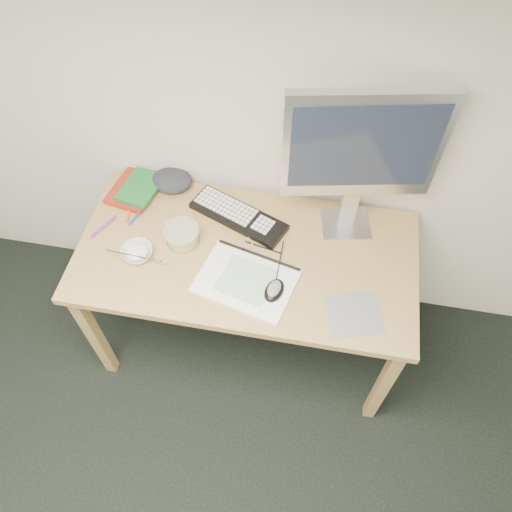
{
  "coord_description": "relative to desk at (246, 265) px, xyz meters",
  "views": [
    {
      "loc": [
        0.15,
        0.27,
        2.42
      ],
      "look_at": [
        -0.05,
        1.37,
        0.83
      ],
      "focal_mm": 35.0,
      "sensor_mm": 36.0,
      "label": 1
    }
  ],
  "objects": [
    {
      "name": "desk",
      "position": [
        0.0,
        0.0,
        0.0
      ],
      "size": [
        1.4,
        0.7,
        0.75
      ],
      "color": "tan",
      "rests_on": "ground"
    },
    {
      "name": "fruit_tub",
      "position": [
        -0.27,
        0.02,
        0.12
      ],
      "size": [
        0.17,
        0.17,
        0.07
      ],
      "primitive_type": "cylinder",
      "rotation": [
        0.0,
        0.0,
        -0.18
      ],
      "color": "gold",
      "rests_on": "desk"
    },
    {
      "name": "pencil_pink",
      "position": [
        -0.02,
        0.03,
        0.09
      ],
      "size": [
        0.18,
        0.01,
        0.01
      ],
      "primitive_type": "cylinder",
      "rotation": [
        0.0,
        1.57,
        0.02
      ],
      "color": "#D26984",
      "rests_on": "desk"
    },
    {
      "name": "book_red",
      "position": [
        -0.56,
        0.26,
        0.09
      ],
      "size": [
        0.23,
        0.28,
        0.02
      ],
      "primitive_type": "cube",
      "rotation": [
        0.0,
        0.0,
        -0.19
      ],
      "color": "maroon",
      "rests_on": "desk"
    },
    {
      "name": "chopsticks",
      "position": [
        -0.43,
        -0.12,
        0.13
      ],
      "size": [
        0.25,
        0.03,
        0.02
      ],
      "primitive_type": "cylinder",
      "rotation": [
        0.0,
        1.57,
        -0.05
      ],
      "color": "#BBBBBE",
      "rests_on": "rice_bowl"
    },
    {
      "name": "pencil_tan",
      "position": [
        0.02,
        0.05,
        0.09
      ],
      "size": [
        0.11,
        0.14,
        0.01
      ],
      "primitive_type": "cylinder",
      "rotation": [
        0.0,
        1.57,
        -0.94
      ],
      "color": "tan",
      "rests_on": "desk"
    },
    {
      "name": "cloth_lump",
      "position": [
        -0.4,
        0.31,
        0.11
      ],
      "size": [
        0.17,
        0.15,
        0.06
      ],
      "primitive_type": "ellipsoid",
      "rotation": [
        0.0,
        0.0,
        0.18
      ],
      "color": "#292D31",
      "rests_on": "desk"
    },
    {
      "name": "marker_purple",
      "position": [
        -0.62,
        0.03,
        0.09
      ],
      "size": [
        0.08,
        0.13,
        0.01
      ],
      "primitive_type": "cylinder",
      "rotation": [
        0.0,
        1.57,
        1.09
      ],
      "color": "purple",
      "rests_on": "desk"
    },
    {
      "name": "monitor",
      "position": [
        0.39,
        0.23,
        0.51
      ],
      "size": [
        0.58,
        0.22,
        0.68
      ],
      "rotation": [
        0.0,
        0.0,
        0.2
      ],
      "color": "silver",
      "rests_on": "desk"
    },
    {
      "name": "keyboard",
      "position": [
        -0.07,
        0.18,
        0.09
      ],
      "size": [
        0.45,
        0.29,
        0.03
      ],
      "primitive_type": "cube",
      "rotation": [
        0.0,
        0.0,
        -0.39
      ],
      "color": "black",
      "rests_on": "desk"
    },
    {
      "name": "marker_orange",
      "position": [
        -0.55,
        0.14,
        0.09
      ],
      "size": [
        0.03,
        0.15,
        0.01
      ],
      "primitive_type": "cylinder",
      "rotation": [
        0.0,
        1.57,
        1.7
      ],
      "color": "orange",
      "rests_on": "desk"
    },
    {
      "name": "mouse",
      "position": [
        0.14,
        -0.16,
        0.11
      ],
      "size": [
        0.1,
        0.13,
        0.04
      ],
      "primitive_type": "ellipsoid",
      "rotation": [
        0.0,
        0.0,
        -0.25
      ],
      "color": "black",
      "rests_on": "sketchpad"
    },
    {
      "name": "book_green",
      "position": [
        -0.53,
        0.25,
        0.12
      ],
      "size": [
        0.19,
        0.23,
        0.02
      ],
      "primitive_type": "cube",
      "rotation": [
        0.0,
        0.0,
        -0.21
      ],
      "color": "#1A6B2B",
      "rests_on": "book_red"
    },
    {
      "name": "rice_bowl",
      "position": [
        -0.43,
        -0.09,
        0.1
      ],
      "size": [
        0.13,
        0.13,
        0.04
      ],
      "primitive_type": "imported",
      "rotation": [
        0.0,
        0.0,
        0.02
      ],
      "color": "white",
      "rests_on": "desk"
    },
    {
      "name": "marker_blue",
      "position": [
        -0.5,
        0.12,
        0.09
      ],
      "size": [
        0.05,
        0.12,
        0.01
      ],
      "primitive_type": "cylinder",
      "rotation": [
        0.0,
        1.57,
        1.27
      ],
      "color": "#1E43A4",
      "rests_on": "desk"
    },
    {
      "name": "mousepad",
      "position": [
        0.45,
        -0.2,
        0.08
      ],
      "size": [
        0.25,
        0.23,
        0.0
      ],
      "primitive_type": "cube",
      "rotation": [
        0.0,
        0.0,
        0.29
      ],
      "color": "slate",
      "rests_on": "desk"
    },
    {
      "name": "pencil_black",
      "position": [
        0.06,
        0.04,
        0.09
      ],
      "size": [
        0.16,
        0.04,
        0.01
      ],
      "primitive_type": "cylinder",
      "rotation": [
        0.0,
        1.57,
        -0.21
      ],
      "color": "black",
      "rests_on": "desk"
    },
    {
      "name": "sketchpad",
      "position": [
        0.03,
        -0.13,
        0.09
      ],
      "size": [
        0.43,
        0.35,
        0.01
      ],
      "primitive_type": "cube",
      "rotation": [
        0.0,
        0.0,
        -0.24
      ],
      "color": "white",
      "rests_on": "desk"
    }
  ]
}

